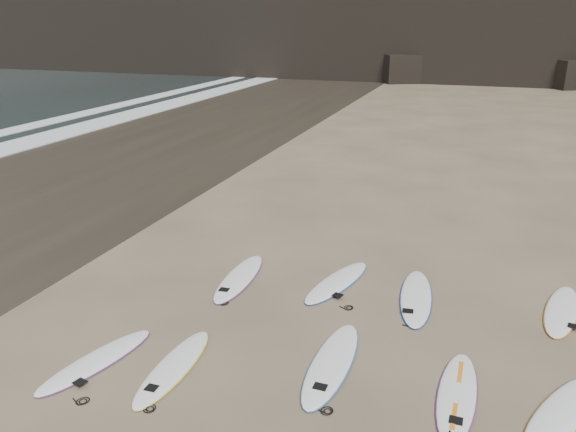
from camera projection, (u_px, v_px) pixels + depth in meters
name	position (u px, v px, depth m)	size (l,w,h in m)	color
ground	(351.00, 373.00, 9.35)	(240.00, 240.00, 0.00)	#897559
wet_sand	(88.00, 166.00, 22.26)	(12.00, 200.00, 0.01)	#383026
surfboard_0	(96.00, 360.00, 9.61)	(0.57, 2.36, 0.08)	white
surfboard_1	(174.00, 366.00, 9.44)	(0.57, 2.37, 0.09)	white
surfboard_2	(332.00, 363.00, 9.54)	(0.64, 2.67, 0.10)	white
surfboard_3	(457.00, 394.00, 8.74)	(0.57, 2.39, 0.09)	white
surfboard_4	(562.00, 412.00, 8.35)	(0.57, 2.39, 0.09)	white
surfboard_5	(239.00, 277.00, 12.67)	(0.62, 2.58, 0.09)	white
surfboard_6	(337.00, 282.00, 12.46)	(0.60, 2.52, 0.09)	white
surfboard_7	(416.00, 297.00, 11.79)	(0.63, 2.64, 0.09)	white
surfboard_8	(562.00, 310.00, 11.26)	(0.58, 2.43, 0.09)	white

